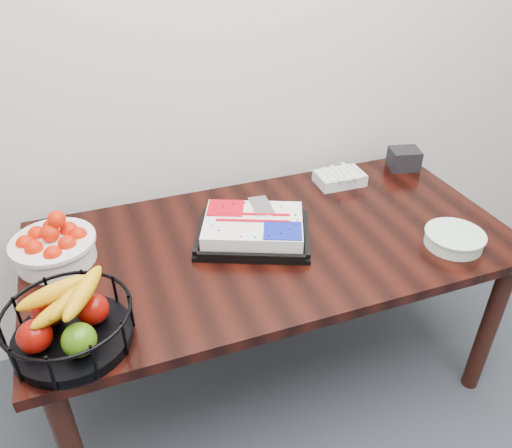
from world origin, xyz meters
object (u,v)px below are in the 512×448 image
object	(u,v)px
table	(272,257)
plate_stack	(454,239)
napkin_box	(404,159)
fruit_basket	(69,322)
tangerine_bowl	(53,242)
cake_tray	(253,229)

from	to	relation	value
table	plate_stack	size ratio (longest dim) A/B	8.27
napkin_box	table	bearing A→B (deg)	-157.51
fruit_basket	napkin_box	distance (m)	1.66
tangerine_bowl	fruit_basket	xyz separation A→B (m)	(0.03, -0.43, -0.00)
tangerine_bowl	fruit_basket	bearing A→B (deg)	-85.71
table	cake_tray	bearing A→B (deg)	153.50
plate_stack	cake_tray	bearing A→B (deg)	155.96
tangerine_bowl	plate_stack	world-z (taller)	tangerine_bowl
table	tangerine_bowl	bearing A→B (deg)	169.65
cake_tray	fruit_basket	distance (m)	0.74
table	fruit_basket	size ratio (longest dim) A/B	4.97
cake_tray	fruit_basket	xyz separation A→B (m)	(-0.67, -0.32, 0.04)
cake_tray	plate_stack	xyz separation A→B (m)	(0.68, -0.30, -0.01)
table	cake_tray	world-z (taller)	cake_tray
table	plate_stack	world-z (taller)	plate_stack
cake_tray	plate_stack	size ratio (longest dim) A/B	2.36
table	napkin_box	xyz separation A→B (m)	(0.80, 0.33, 0.13)
table	fruit_basket	distance (m)	0.81
cake_tray	napkin_box	xyz separation A→B (m)	(0.87, 0.30, 0.01)
tangerine_bowl	napkin_box	size ratio (longest dim) A/B	2.19
table	plate_stack	distance (m)	0.68
fruit_basket	cake_tray	bearing A→B (deg)	25.52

